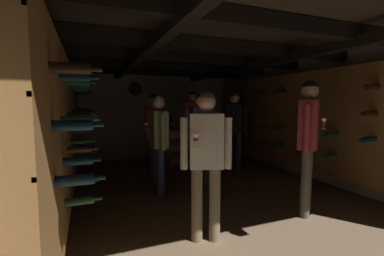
# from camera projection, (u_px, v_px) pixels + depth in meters

# --- Properties ---
(ground_plane) EXTENTS (8.40, 8.40, 0.00)m
(ground_plane) POSITION_uv_depth(u_px,v_px,m) (206.00, 193.00, 4.35)
(ground_plane) COLOR #8C7051
(room_shell) EXTENTS (4.72, 6.52, 2.41)m
(room_shell) POSITION_uv_depth(u_px,v_px,m) (199.00, 106.00, 4.47)
(room_shell) COLOR beige
(room_shell) RESTS_ON ground_plane
(wine_crate_stack) EXTENTS (0.52, 0.35, 0.90)m
(wine_crate_stack) POSITION_uv_depth(u_px,v_px,m) (174.00, 147.00, 6.20)
(wine_crate_stack) COLOR brown
(wine_crate_stack) RESTS_ON ground_plane
(display_bottle) EXTENTS (0.08, 0.08, 0.35)m
(display_bottle) POSITION_uv_depth(u_px,v_px,m) (171.00, 122.00, 6.11)
(display_bottle) COLOR #0F2838
(display_bottle) RESTS_ON wine_crate_stack
(person_host_center) EXTENTS (0.54, 0.24, 1.64)m
(person_host_center) POSITION_uv_depth(u_px,v_px,m) (201.00, 133.00, 4.32)
(person_host_center) COLOR #2D2D33
(person_host_center) RESTS_ON ground_plane
(person_guest_rear_center) EXTENTS (0.52, 0.33, 1.73)m
(person_guest_rear_center) POSITION_uv_depth(u_px,v_px,m) (193.00, 123.00, 5.73)
(person_guest_rear_center) COLOR #2D2D33
(person_guest_rear_center) RESTS_ON ground_plane
(person_guest_far_right) EXTENTS (0.45, 0.40, 1.69)m
(person_guest_far_right) POSITION_uv_depth(u_px,v_px,m) (234.00, 125.00, 5.55)
(person_guest_far_right) COLOR #232D4C
(person_guest_far_right) RESTS_ON ground_plane
(person_guest_far_left) EXTENTS (0.41, 0.40, 1.65)m
(person_guest_far_left) POSITION_uv_depth(u_px,v_px,m) (154.00, 128.00, 5.14)
(person_guest_far_left) COLOR #2D2D33
(person_guest_far_left) RESTS_ON ground_plane
(person_guest_near_right) EXTENTS (0.44, 0.44, 1.76)m
(person_guest_near_right) POSITION_uv_depth(u_px,v_px,m) (308.00, 134.00, 3.42)
(person_guest_near_right) COLOR #4C473D
(person_guest_near_right) RESTS_ON ground_plane
(person_guest_mid_left) EXTENTS (0.33, 0.54, 1.59)m
(person_guest_mid_left) POSITION_uv_depth(u_px,v_px,m) (159.00, 137.00, 4.10)
(person_guest_mid_left) COLOR #232D4C
(person_guest_mid_left) RESTS_ON ground_plane
(person_guest_near_left) EXTENTS (0.51, 0.32, 1.60)m
(person_guest_near_left) POSITION_uv_depth(u_px,v_px,m) (206.00, 152.00, 2.76)
(person_guest_near_left) COLOR brown
(person_guest_near_left) RESTS_ON ground_plane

